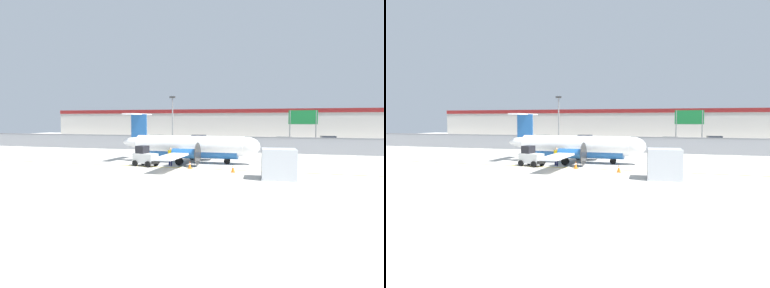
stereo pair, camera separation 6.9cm
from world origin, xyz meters
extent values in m
plane|color=#BCB7AD|center=(0.00, 0.00, 0.00)|extent=(140.00, 140.00, 0.00)
cube|color=yellow|center=(0.00, 2.00, 0.00)|extent=(84.00, 0.20, 0.01)
cube|color=gray|center=(0.00, 18.00, 1.00)|extent=(98.00, 0.04, 2.00)
cylinder|color=slate|center=(0.00, 18.00, 2.05)|extent=(98.00, 0.10, 0.10)
cube|color=#38383A|center=(0.00, 29.50, 0.06)|extent=(98.00, 17.00, 0.12)
cube|color=beige|center=(0.00, 48.00, 3.25)|extent=(91.00, 8.00, 6.50)
cube|color=maroon|center=(0.00, 44.00, 6.10)|extent=(91.00, 0.20, 0.80)
cylinder|color=white|center=(-1.26, 5.81, 1.75)|extent=(10.88, 1.91, 1.90)
ellipsoid|color=white|center=(4.45, 5.81, 1.75)|extent=(2.51, 1.81, 1.80)
ellipsoid|color=white|center=(-6.98, 5.82, 1.95)|extent=(3.07, 1.05, 1.05)
cylinder|color=#1E5193|center=(-1.26, 5.81, 1.23)|extent=(9.76, 1.49, 1.48)
cube|color=white|center=(-1.16, 5.81, 1.18)|extent=(1.61, 16.00, 0.18)
cylinder|color=#1E5193|center=(-0.96, 8.41, 1.18)|extent=(2.20, 0.90, 0.90)
cone|color=black|center=(0.19, 8.41, 1.18)|extent=(0.45, 0.44, 0.44)
cylinder|color=#262626|center=(0.34, 8.41, 1.18)|extent=(0.04, 2.10, 2.10)
cylinder|color=#1E5193|center=(-0.97, 3.21, 1.18)|extent=(2.20, 0.90, 0.90)
cone|color=black|center=(0.18, 3.21, 1.18)|extent=(0.45, 0.44, 0.44)
cylinder|color=#262626|center=(0.33, 3.21, 1.18)|extent=(0.04, 2.10, 2.10)
cube|color=#1E5193|center=(-6.70, 5.82, 3.30)|extent=(1.70, 0.18, 3.10)
cube|color=white|center=(-6.84, 5.82, 4.85)|extent=(1.10, 4.80, 0.14)
cylinder|color=#59595B|center=(2.57, 5.81, 0.79)|extent=(0.14, 0.14, 0.97)
cylinder|color=black|center=(2.57, 5.81, 0.30)|extent=(0.60, 0.22, 0.60)
cylinder|color=#59595B|center=(-1.56, 8.02, 0.83)|extent=(0.14, 0.14, 0.90)
cylinder|color=black|center=(-1.56, 8.02, 0.38)|extent=(0.76, 0.22, 0.76)
cylinder|color=#59595B|center=(-1.57, 3.60, 0.83)|extent=(0.14, 0.14, 0.90)
cylinder|color=black|center=(-1.57, 3.60, 0.38)|extent=(0.76, 0.22, 0.76)
cube|color=silver|center=(-4.41, 2.24, 0.73)|extent=(2.40, 1.61, 0.90)
cube|color=black|center=(-4.75, 2.33, 1.53)|extent=(1.12, 1.19, 0.70)
cube|color=black|center=(-3.29, 1.96, 0.43)|extent=(0.43, 1.11, 0.30)
cylinder|color=black|center=(-3.53, 2.64, 0.28)|extent=(0.59, 0.31, 0.56)
cylinder|color=black|center=(-3.83, 1.47, 0.28)|extent=(0.59, 0.31, 0.56)
cylinder|color=black|center=(-4.98, 3.01, 0.28)|extent=(0.59, 0.31, 0.56)
cylinder|color=black|center=(-5.28, 1.85, 0.28)|extent=(0.59, 0.31, 0.56)
cylinder|color=#191E4C|center=(-2.35, 3.08, 0.42)|extent=(0.19, 0.19, 0.85)
cylinder|color=#191E4C|center=(-2.15, 3.04, 0.42)|extent=(0.19, 0.19, 0.85)
cylinder|color=yellow|center=(-2.25, 3.06, 1.15)|extent=(0.40, 0.40, 0.60)
cylinder|color=yellow|center=(-2.46, 3.10, 1.18)|extent=(0.12, 0.12, 0.55)
cylinder|color=yellow|center=(-2.03, 3.02, 1.18)|extent=(0.12, 0.12, 0.55)
sphere|color=tan|center=(-2.25, 3.06, 1.59)|extent=(0.22, 0.22, 0.22)
cube|color=#B7BCC1|center=(7.69, -1.46, 1.10)|extent=(2.58, 2.22, 2.20)
cube|color=#333338|center=(7.69, -1.46, 1.10)|extent=(2.44, 0.32, 2.20)
cube|color=orange|center=(4.00, 0.79, 0.02)|extent=(0.36, 0.36, 0.04)
cone|color=orange|center=(4.00, 0.79, 0.34)|extent=(0.28, 0.28, 0.60)
cylinder|color=white|center=(4.00, 0.79, 0.42)|extent=(0.17, 0.17, 0.08)
cube|color=orange|center=(0.01, 1.84, 0.02)|extent=(0.36, 0.36, 0.04)
cone|color=orange|center=(0.01, 1.84, 0.34)|extent=(0.28, 0.28, 0.60)
cylinder|color=white|center=(0.01, 1.84, 0.42)|extent=(0.17, 0.17, 0.08)
cube|color=red|center=(-13.61, 27.37, 0.74)|extent=(4.27, 1.89, 0.80)
cube|color=#262D38|center=(-13.76, 27.36, 1.42)|extent=(2.27, 1.66, 0.56)
cylinder|color=black|center=(-12.25, 28.33, 0.42)|extent=(0.61, 0.23, 0.60)
cylinder|color=black|center=(-12.17, 26.53, 0.42)|extent=(0.61, 0.23, 0.60)
cylinder|color=black|center=(-15.05, 28.20, 0.42)|extent=(0.61, 0.23, 0.60)
cylinder|color=black|center=(-14.97, 26.40, 0.42)|extent=(0.61, 0.23, 0.60)
cube|color=gray|center=(-6.72, 29.89, 0.74)|extent=(4.26, 1.86, 0.80)
cube|color=#262D38|center=(-6.87, 29.90, 1.42)|extent=(2.26, 1.64, 0.56)
cylinder|color=black|center=(-5.28, 30.74, 0.42)|extent=(0.61, 0.22, 0.60)
cylinder|color=black|center=(-5.35, 28.94, 0.42)|extent=(0.61, 0.22, 0.60)
cylinder|color=black|center=(-8.08, 30.85, 0.42)|extent=(0.61, 0.22, 0.60)
cylinder|color=black|center=(-8.15, 29.05, 0.42)|extent=(0.61, 0.22, 0.60)
cube|color=gray|center=(-0.53, 25.73, 0.74)|extent=(4.23, 1.77, 0.80)
cube|color=#262D38|center=(-0.68, 25.73, 1.42)|extent=(2.23, 1.60, 0.56)
cylinder|color=black|center=(0.85, 26.66, 0.42)|extent=(0.60, 0.21, 0.60)
cylinder|color=black|center=(0.88, 24.86, 0.42)|extent=(0.60, 0.21, 0.60)
cylinder|color=black|center=(-1.95, 26.61, 0.42)|extent=(0.60, 0.21, 0.60)
cylinder|color=black|center=(-1.91, 24.81, 0.42)|extent=(0.60, 0.21, 0.60)
cube|color=gray|center=(7.15, 26.92, 0.74)|extent=(4.29, 1.94, 0.80)
cube|color=#262D38|center=(7.30, 26.91, 1.42)|extent=(2.29, 1.68, 0.56)
cylinder|color=black|center=(5.70, 26.11, 0.42)|extent=(0.61, 0.23, 0.60)
cylinder|color=black|center=(5.80, 27.90, 0.42)|extent=(0.61, 0.23, 0.60)
cylinder|color=black|center=(8.49, 25.94, 0.42)|extent=(0.61, 0.23, 0.60)
cylinder|color=black|center=(8.60, 27.74, 0.42)|extent=(0.61, 0.23, 0.60)
cube|color=#19662D|center=(13.89, 31.81, 0.74)|extent=(4.35, 2.11, 0.80)
cube|color=#262D38|center=(14.04, 31.82, 1.42)|extent=(2.34, 1.77, 0.56)
cylinder|color=black|center=(12.58, 30.77, 0.42)|extent=(0.62, 0.26, 0.60)
cylinder|color=black|center=(12.41, 32.56, 0.42)|extent=(0.62, 0.26, 0.60)
cylinder|color=black|center=(15.37, 31.05, 0.42)|extent=(0.62, 0.26, 0.60)
cylinder|color=black|center=(15.19, 32.84, 0.42)|extent=(0.62, 0.26, 0.60)
cylinder|color=slate|center=(-6.19, 14.68, 3.50)|extent=(0.16, 0.16, 7.00)
cube|color=#333333|center=(-6.19, 14.68, 7.15)|extent=(0.70, 0.30, 0.24)
cylinder|color=slate|center=(8.24, 19.67, 2.75)|extent=(0.14, 0.14, 5.50)
cylinder|color=slate|center=(11.44, 19.67, 2.75)|extent=(0.14, 0.14, 5.50)
cube|color=#14662D|center=(9.84, 19.67, 4.60)|extent=(3.60, 0.10, 1.80)
camera|label=1|loc=(8.61, -26.63, 4.28)|focal=32.00mm
camera|label=2|loc=(8.68, -26.61, 4.28)|focal=32.00mm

